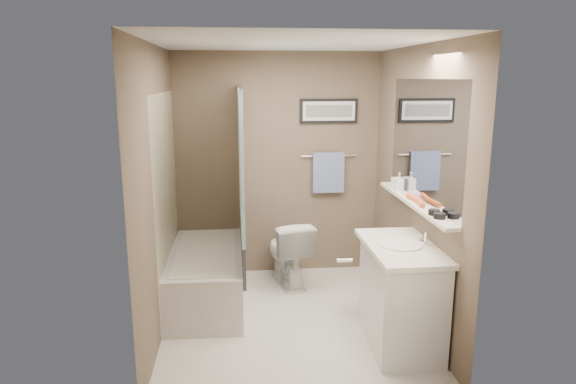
{
  "coord_description": "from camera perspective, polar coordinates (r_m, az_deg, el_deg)",
  "views": [
    {
      "loc": [
        -0.45,
        -4.21,
        2.14
      ],
      "look_at": [
        0.0,
        0.15,
        1.15
      ],
      "focal_mm": 32.0,
      "sensor_mm": 36.0,
      "label": 1
    }
  ],
  "objects": [
    {
      "name": "faucet_knob",
      "position": [
        4.3,
        14.58,
        -4.86
      ],
      "size": [
        0.05,
        0.05,
        0.05
      ],
      "primitive_type": "sphere",
      "color": "silver",
      "rests_on": "countertop"
    },
    {
      "name": "pink_comb",
      "position": [
        4.62,
        12.99,
        -0.35
      ],
      "size": [
        0.05,
        0.16,
        0.01
      ],
      "primitive_type": "cube",
      "rotation": [
        0.0,
        0.0,
        0.11
      ],
      "color": "pink",
      "rests_on": "shelf"
    },
    {
      "name": "art_mat",
      "position": [
        5.53,
        4.58,
        8.95
      ],
      "size": [
        0.56,
        0.0,
        0.2
      ],
      "primitive_type": "cube",
      "color": "white",
      "rests_on": "art_frame"
    },
    {
      "name": "candle_bowl_near",
      "position": [
        3.94,
        16.47,
        -2.55
      ],
      "size": [
        0.09,
        0.09,
        0.04
      ],
      "primitive_type": "cylinder",
      "color": "black",
      "rests_on": "shelf"
    },
    {
      "name": "candle_bowl_far",
      "position": [
        4.03,
        15.93,
        -2.18
      ],
      "size": [
        0.09,
        0.09,
        0.04
      ],
      "primitive_type": "cylinder",
      "color": "black",
      "rests_on": "shelf"
    },
    {
      "name": "door_handle",
      "position": [
        3.29,
        6.3,
        -7.57
      ],
      "size": [
        0.1,
        0.02,
        0.02
      ],
      "primitive_type": "cylinder",
      "rotation": [
        0.0,
        1.57,
        0.0
      ],
      "color": "silver",
      "rests_on": "door"
    },
    {
      "name": "ground",
      "position": [
        4.74,
        0.19,
        -14.1
      ],
      "size": [
        2.5,
        2.5,
        0.0
      ],
      "primitive_type": "plane",
      "color": "silver",
      "rests_on": "ground"
    },
    {
      "name": "tile_surround",
      "position": [
        4.88,
        -13.29,
        -1.11
      ],
      "size": [
        0.02,
        1.55,
        2.0
      ],
      "primitive_type": "cube",
      "color": "#C3B693",
      "rests_on": "wall_left"
    },
    {
      "name": "curtain_lower",
      "position": [
        4.96,
        -5.05,
        -5.66
      ],
      "size": [
        0.03,
        1.45,
        0.36
      ],
      "primitive_type": "cube",
      "color": "#28334B",
      "rests_on": "curtain_rod"
    },
    {
      "name": "mirror",
      "position": [
        4.37,
        14.85,
        5.49
      ],
      "size": [
        0.02,
        1.6,
        1.0
      ],
      "primitive_type": "cube",
      "color": "silver",
      "rests_on": "wall_right"
    },
    {
      "name": "curtain_rod",
      "position": [
        4.71,
        -5.4,
        11.58
      ],
      "size": [
        0.02,
        1.55,
        0.02
      ],
      "primitive_type": "cylinder",
      "rotation": [
        1.57,
        0.0,
        0.0
      ],
      "color": "silver",
      "rests_on": "wall_left"
    },
    {
      "name": "art_frame",
      "position": [
        5.54,
        4.55,
        8.96
      ],
      "size": [
        0.62,
        0.02,
        0.26
      ],
      "primitive_type": "cube",
      "color": "black",
      "rests_on": "wall_back"
    },
    {
      "name": "art_image",
      "position": [
        5.53,
        4.59,
        8.95
      ],
      "size": [
        0.5,
        0.0,
        0.13
      ],
      "primitive_type": "cube",
      "color": "#595959",
      "rests_on": "art_mat"
    },
    {
      "name": "wall_left",
      "position": [
        4.35,
        -14.07,
        -0.11
      ],
      "size": [
        0.04,
        2.5,
        2.4
      ],
      "primitive_type": "cube",
      "color": "brown",
      "rests_on": "ground"
    },
    {
      "name": "glass_jar",
      "position": [
        4.91,
        11.83,
        1.01
      ],
      "size": [
        0.08,
        0.08,
        0.1
      ],
      "primitive_type": "cylinder",
      "color": "silver",
      "rests_on": "shelf"
    },
    {
      "name": "faucet_spout",
      "position": [
        4.21,
        15.07,
        -5.0
      ],
      "size": [
        0.02,
        0.02,
        0.1
      ],
      "primitive_type": "cylinder",
      "color": "white",
      "rests_on": "countertop"
    },
    {
      "name": "ceiling",
      "position": [
        4.24,
        0.22,
        15.99
      ],
      "size": [
        2.2,
        2.5,
        0.04
      ],
      "primitive_type": "cube",
      "color": "white",
      "rests_on": "wall_back"
    },
    {
      "name": "door",
      "position": [
        3.33,
        12.09,
        -7.55
      ],
      "size": [
        0.8,
        0.02,
        2.0
      ],
      "primitive_type": "cube",
      "color": "silver",
      "rests_on": "wall_front"
    },
    {
      "name": "countertop",
      "position": [
        4.16,
        12.55,
        -6.05
      ],
      "size": [
        0.54,
        0.96,
        0.04
      ],
      "primitive_type": "cube",
      "color": "white",
      "rests_on": "vanity"
    },
    {
      "name": "sink_basin",
      "position": [
        4.15,
        12.44,
        -5.69
      ],
      "size": [
        0.34,
        0.34,
        0.01
      ],
      "primitive_type": "cylinder",
      "color": "white",
      "rests_on": "countertop"
    },
    {
      "name": "vanity",
      "position": [
        4.32,
        12.41,
        -11.33
      ],
      "size": [
        0.54,
        0.92,
        0.8
      ],
      "primitive_type": "cube",
      "rotation": [
        0.0,
        0.0,
        -0.05
      ],
      "color": "silver",
      "rests_on": "ground"
    },
    {
      "name": "wall_right",
      "position": [
        4.57,
        13.78,
        0.51
      ],
      "size": [
        0.04,
        2.5,
        2.4
      ],
      "primitive_type": "cube",
      "color": "brown",
      "rests_on": "ground"
    },
    {
      "name": "curtain_upper",
      "position": [
        4.76,
        -5.24,
        3.75
      ],
      "size": [
        0.03,
        1.45,
        1.28
      ],
      "primitive_type": "cube",
      "color": "white",
      "rests_on": "curtain_rod"
    },
    {
      "name": "shelf",
      "position": [
        4.44,
        13.81,
        -1.17
      ],
      "size": [
        0.12,
        1.6,
        0.03
      ],
      "primitive_type": "cube",
      "color": "silver",
      "rests_on": "wall_right"
    },
    {
      "name": "soap_bottle",
      "position": [
        4.8,
        12.24,
        1.13
      ],
      "size": [
        0.08,
        0.09,
        0.17
      ],
      "primitive_type": "imported",
      "rotation": [
        0.0,
        0.0,
        -0.13
      ],
      "color": "#999999",
      "rests_on": "shelf"
    },
    {
      "name": "hair_brush_back",
      "position": [
        4.46,
        13.73,
        -0.63
      ],
      "size": [
        0.06,
        0.22,
        0.04
      ],
      "primitive_type": "cylinder",
      "rotation": [
        1.57,
        0.0,
        0.11
      ],
      "color": "#EB5421",
      "rests_on": "shelf"
    },
    {
      "name": "toilet",
      "position": [
        5.39,
        -0.03,
        -6.65
      ],
      "size": [
        0.52,
        0.75,
        0.7
      ],
      "primitive_type": "imported",
      "rotation": [
        0.0,
        0.0,
        3.35
      ],
      "color": "white",
      "rests_on": "ground"
    },
    {
      "name": "towel_bar",
      "position": [
        5.58,
        4.5,
        4.02
      ],
      "size": [
        0.6,
        0.02,
        0.02
      ],
      "primitive_type": "cylinder",
      "rotation": [
        0.0,
        1.57,
        0.0
      ],
      "color": "silver",
      "rests_on": "wall_back"
    },
    {
      "name": "towel",
      "position": [
        5.59,
        4.5,
        2.17
      ],
      "size": [
        0.34,
        0.05,
        0.44
      ],
      "primitive_type": "cube",
      "color": "#95AAD9",
      "rests_on": "towel_bar"
    },
    {
      "name": "tub_rim",
      "position": [
        5.0,
        -9.07,
        -6.59
      ],
      "size": [
        0.56,
        1.36,
        0.02
      ],
      "primitive_type": "cube",
      "color": "silver",
      "rests_on": "bathtub"
    },
    {
      "name": "hair_brush_front",
      "position": [
        4.31,
        14.45,
        -1.13
      ],
      "size": [
        0.07,
        0.22,
        0.04
      ],
      "primitive_type": "cylinder",
      "rotation": [
        1.57,
        0.0,
        -0.14
      ],
      "color": "#D24E1D",
      "rests_on": "shelf"
    },
    {
      "name": "wall_back",
      "position": [
        5.54,
        -1.16,
        2.95
      ],
      "size": [
        2.2,
        0.04,
        2.4
      ],
      "primitive_type": "cube",
      "color": "brown",
      "rests_on": "ground"
    },
    {
      "name": "wall_front",
      "position": [
        3.15,
        2.61,
        -4.59
      ],
      "size": [
        2.2,
        0.04,
        2.4
      ],
      "primitive_type": "cube",
      "color": "brown",
      "rests_on": "ground"
    },
    {
      "name": "bathtub",
      "position": [
        5.08,
        -8.98,
        -9.25
      ],
      "size": [
        0.73,
        1.51,
        0.5
      ],
      "primitive_type": "cube",
      "rotation": [
        0.0,
        0.0,
        -0.02
      ],
      "color": "silver",
      "rests_on": "ground"
    }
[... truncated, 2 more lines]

